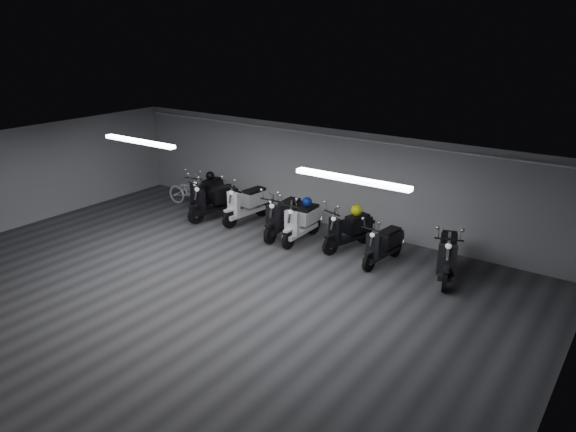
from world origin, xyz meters
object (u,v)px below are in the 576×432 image
Objects in this scene: bicycle at (191,189)px; helmet_0 at (307,202)px; scooter_7 at (349,224)px; helmet_1 at (210,176)px; scooter_6 at (302,216)px; scooter_8 at (383,239)px; scooter_9 at (448,248)px; scooter_2 at (246,197)px; scooter_1 at (214,195)px; scooter_3 at (283,210)px; scooter_0 at (206,188)px; helmet_2 at (357,210)px.

bicycle is 4.52m from helmet_0.
helmet_1 is (-5.15, 0.41, 0.37)m from scooter_7.
scooter_8 is at bearing -3.78° from scooter_6.
helmet_1 is at bearing 157.84° from scooter_9.
scooter_2 is 1.00× the size of scooter_9.
bicycle is at bearing 178.28° from helmet_0.
scooter_1 is 1.13× the size of bicycle.
bicycle is 6.58× the size of helmet_0.
scooter_3 is 1.13× the size of bicycle.
scooter_2 is 2.37m from bicycle.
scooter_1 is 7.43× the size of helmet_0.
bicycle is (-5.80, 0.17, -0.12)m from scooter_7.
scooter_6 reaches higher than helmet_1.
scooter_7 is at bearing -1.74° from helmet_0.
bicycle is (-0.70, 0.04, -0.17)m from scooter_0.
bicycle is at bearing -160.03° from helmet_1.
scooter_0 is 3.82m from scooter_6.
scooter_6 is 1.31m from scooter_7.
scooter_7 is (4.39, 0.26, -0.06)m from scooter_1.
scooter_0 is at bearing -98.34° from bicycle.
scooter_3 is 3.31m from helmet_1.
scooter_6 is 7.13× the size of helmet_0.
scooter_6 is 3.95m from scooter_9.
helmet_2 is at bearing 7.98° from scooter_3.
helmet_2 is at bearing 8.47° from scooter_2.
scooter_2 is 1.55m from scooter_3.
scooter_8 reaches higher than helmet_2.
scooter_6 is at bearing -160.83° from helmet_2.
helmet_0 is at bearing 16.62° from scooter_3.
scooter_0 is 0.42m from helmet_1.
helmet_0 is (-0.01, 0.27, 0.31)m from scooter_6.
scooter_8 is at bearing -16.11° from scooter_0.
helmet_0 is 3.87m from helmet_1.
scooter_2 is at bearing -164.65° from scooter_7.
scooter_6 is (3.10, 0.03, -0.03)m from scooter_1.
scooter_1 is 6.85× the size of helmet_2.
scooter_9 is (1.54, 0.11, 0.10)m from scooter_8.
scooter_0 is 1.14× the size of scooter_8.
scooter_7 is 0.93× the size of scooter_9.
scooter_3 is at bearing -157.42° from scooter_7.
helmet_0 is 1.39m from helmet_2.
bicycle is at bearing -165.13° from scooter_7.
scooter_2 is 1.08× the size of scooter_7.
scooter_1 is 3.10m from scooter_6.
scooter_7 is (1.29, 0.23, -0.02)m from scooter_6.
helmet_1 is 5.23m from helmet_2.
scooter_3 reaches higher than scooter_7.
scooter_8 is 0.87× the size of scooter_9.
bicycle is (-3.88, 0.38, -0.17)m from scooter_3.
helmet_2 is (1.99, 0.45, 0.26)m from scooter_3.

